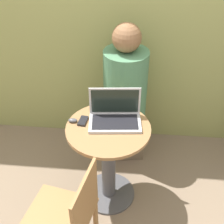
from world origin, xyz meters
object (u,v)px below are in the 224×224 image
object	(u,v)px
chair_empty	(68,219)
cell_phone	(83,121)
laptop	(115,115)
person_seated	(124,102)

from	to	relation	value
chair_empty	cell_phone	bearing A→B (deg)	89.16
laptop	chair_empty	xyz separation A→B (m)	(-0.24, -0.64, -0.33)
laptop	person_seated	world-z (taller)	person_seated
laptop	person_seated	size ratio (longest dim) A/B	0.30
laptop	cell_phone	xyz separation A→B (m)	(-0.23, -0.03, -0.04)
cell_phone	chair_empty	xyz separation A→B (m)	(-0.01, -0.61, -0.29)
cell_phone	person_seated	size ratio (longest dim) A/B	0.09
person_seated	laptop	bearing A→B (deg)	-94.55
cell_phone	person_seated	world-z (taller)	person_seated
laptop	chair_empty	distance (m)	0.76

